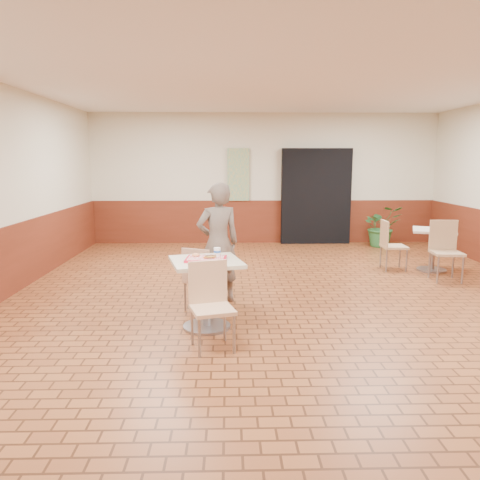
{
  "coord_description": "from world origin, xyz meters",
  "views": [
    {
      "loc": [
        -0.84,
        -5.93,
        1.92
      ],
      "look_at": [
        -0.69,
        -0.22,
        0.95
      ],
      "focal_mm": 35.0,
      "sensor_mm": 36.0,
      "label": 1
    }
  ],
  "objects_px": {
    "chair_main_front": "(211,300)",
    "long_john_donut": "(210,256)",
    "second_table": "(433,243)",
    "chair_second_left": "(390,242)",
    "customer": "(218,243)",
    "potted_plant": "(382,226)",
    "chair_main_back": "(200,275)",
    "chair_second_front": "(445,247)",
    "paper_cup": "(217,252)",
    "serving_tray": "(206,259)",
    "ring_donut": "(196,255)",
    "main_table": "(206,282)"
  },
  "relations": [
    {
      "from": "chair_main_front",
      "to": "potted_plant",
      "type": "xyz_separation_m",
      "value": [
        3.64,
        5.68,
        -0.04
      ]
    },
    {
      "from": "potted_plant",
      "to": "chair_second_front",
      "type": "bearing_deg",
      "value": -88.77
    },
    {
      "from": "chair_main_back",
      "to": "second_table",
      "type": "xyz_separation_m",
      "value": [
        3.97,
        2.13,
        0.03
      ]
    },
    {
      "from": "main_table",
      "to": "customer",
      "type": "xyz_separation_m",
      "value": [
        0.12,
        1.03,
        0.28
      ]
    },
    {
      "from": "paper_cup",
      "to": "second_table",
      "type": "bearing_deg",
      "value": 35.82
    },
    {
      "from": "chair_main_front",
      "to": "chair_second_front",
      "type": "distance_m",
      "value": 4.58
    },
    {
      "from": "serving_tray",
      "to": "long_john_donut",
      "type": "bearing_deg",
      "value": -36.82
    },
    {
      "from": "second_table",
      "to": "chair_second_front",
      "type": "height_order",
      "value": "chair_second_front"
    },
    {
      "from": "customer",
      "to": "second_table",
      "type": "distance_m",
      "value": 4.14
    },
    {
      "from": "potted_plant",
      "to": "second_table",
      "type": "bearing_deg",
      "value": -86.4
    },
    {
      "from": "chair_main_front",
      "to": "long_john_donut",
      "type": "distance_m",
      "value": 0.63
    },
    {
      "from": "chair_main_back",
      "to": "second_table",
      "type": "height_order",
      "value": "chair_main_back"
    },
    {
      "from": "serving_tray",
      "to": "potted_plant",
      "type": "relative_size",
      "value": 0.49
    },
    {
      "from": "main_table",
      "to": "potted_plant",
      "type": "bearing_deg",
      "value": 54.11
    },
    {
      "from": "serving_tray",
      "to": "chair_second_left",
      "type": "xyz_separation_m",
      "value": [
        3.12,
        2.87,
        -0.33
      ]
    },
    {
      "from": "long_john_donut",
      "to": "ring_donut",
      "type": "bearing_deg",
      "value": 143.56
    },
    {
      "from": "chair_main_back",
      "to": "customer",
      "type": "relative_size",
      "value": 0.51
    },
    {
      "from": "chair_main_back",
      "to": "chair_second_front",
      "type": "distance_m",
      "value": 4.17
    },
    {
      "from": "main_table",
      "to": "second_table",
      "type": "xyz_separation_m",
      "value": [
        3.85,
        2.77,
        -0.05
      ]
    },
    {
      "from": "chair_main_back",
      "to": "potted_plant",
      "type": "distance_m",
      "value": 5.89
    },
    {
      "from": "serving_tray",
      "to": "paper_cup",
      "type": "bearing_deg",
      "value": 33.33
    },
    {
      "from": "chair_second_left",
      "to": "potted_plant",
      "type": "distance_m",
      "value": 2.33
    },
    {
      "from": "main_table",
      "to": "chair_main_front",
      "type": "xyz_separation_m",
      "value": [
        0.07,
        -0.55,
        -0.04
      ]
    },
    {
      "from": "chair_second_front",
      "to": "serving_tray",
      "type": "bearing_deg",
      "value": -146.02
    },
    {
      "from": "serving_tray",
      "to": "chair_second_front",
      "type": "relative_size",
      "value": 0.47
    },
    {
      "from": "chair_main_front",
      "to": "second_table",
      "type": "bearing_deg",
      "value": 25.41
    },
    {
      "from": "chair_main_back",
      "to": "paper_cup",
      "type": "xyz_separation_m",
      "value": [
        0.24,
        -0.57,
        0.42
      ]
    },
    {
      "from": "serving_tray",
      "to": "second_table",
      "type": "relative_size",
      "value": 0.61
    },
    {
      "from": "serving_tray",
      "to": "ring_donut",
      "type": "height_order",
      "value": "ring_donut"
    },
    {
      "from": "ring_donut",
      "to": "chair_second_front",
      "type": "xyz_separation_m",
      "value": [
        3.89,
        2.06,
        -0.31
      ]
    },
    {
      "from": "ring_donut",
      "to": "second_table",
      "type": "height_order",
      "value": "ring_donut"
    },
    {
      "from": "chair_main_back",
      "to": "long_john_donut",
      "type": "relative_size",
      "value": 5.29
    },
    {
      "from": "chair_main_front",
      "to": "potted_plant",
      "type": "bearing_deg",
      "value": 41.43
    },
    {
      "from": "customer",
      "to": "potted_plant",
      "type": "bearing_deg",
      "value": -149.55
    },
    {
      "from": "second_table",
      "to": "chair_second_front",
      "type": "bearing_deg",
      "value": -97.62
    },
    {
      "from": "paper_cup",
      "to": "chair_second_left",
      "type": "bearing_deg",
      "value": 42.92
    },
    {
      "from": "main_table",
      "to": "serving_tray",
      "type": "bearing_deg",
      "value": 90.0
    },
    {
      "from": "long_john_donut",
      "to": "second_table",
      "type": "distance_m",
      "value": 4.74
    },
    {
      "from": "chair_main_back",
      "to": "customer",
      "type": "bearing_deg",
      "value": -97.58
    },
    {
      "from": "long_john_donut",
      "to": "chair_second_left",
      "type": "distance_m",
      "value": 4.24
    },
    {
      "from": "paper_cup",
      "to": "serving_tray",
      "type": "bearing_deg",
      "value": -146.67
    },
    {
      "from": "chair_main_back",
      "to": "chair_second_front",
      "type": "relative_size",
      "value": 0.86
    },
    {
      "from": "paper_cup",
      "to": "potted_plant",
      "type": "distance_m",
      "value": 6.2
    },
    {
      "from": "customer",
      "to": "chair_main_back",
      "type": "bearing_deg",
      "value": 40.3
    },
    {
      "from": "chair_main_front",
      "to": "second_table",
      "type": "relative_size",
      "value": 1.21
    },
    {
      "from": "second_table",
      "to": "chair_main_front",
      "type": "bearing_deg",
      "value": -138.68
    },
    {
      "from": "chair_main_back",
      "to": "customer",
      "type": "height_order",
      "value": "customer"
    },
    {
      "from": "ring_donut",
      "to": "long_john_donut",
      "type": "xyz_separation_m",
      "value": [
        0.17,
        -0.12,
        0.01
      ]
    },
    {
      "from": "long_john_donut",
      "to": "chair_second_left",
      "type": "xyz_separation_m",
      "value": [
        3.07,
        2.9,
        -0.36
      ]
    },
    {
      "from": "chair_main_front",
      "to": "chair_second_left",
      "type": "height_order",
      "value": "chair_main_front"
    }
  ]
}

